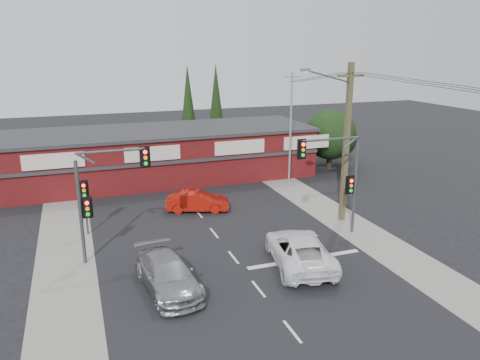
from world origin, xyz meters
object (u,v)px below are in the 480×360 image
object	(u,v)px
white_suv	(299,250)
silver_suv	(168,274)
shop_building	(157,154)
red_sedan	(198,201)
utility_pole	(345,138)

from	to	relation	value
white_suv	silver_suv	distance (m)	6.91
shop_building	red_sedan	bearing A→B (deg)	-83.22
white_suv	shop_building	distance (m)	19.36
red_sedan	shop_building	world-z (taller)	shop_building
white_suv	red_sedan	world-z (taller)	white_suv
white_suv	utility_pole	bearing A→B (deg)	-126.36
silver_suv	red_sedan	bearing A→B (deg)	61.70
utility_pole	red_sedan	bearing A→B (deg)	149.66
utility_pole	silver_suv	bearing A→B (deg)	-157.18
silver_suv	shop_building	size ratio (longest dim) A/B	0.19
silver_suv	shop_building	xyz separation A→B (m)	(2.97, 19.18, 1.37)
shop_building	silver_suv	bearing A→B (deg)	-98.79
red_sedan	utility_pole	xyz separation A→B (m)	(8.27, -4.84, 4.69)
white_suv	red_sedan	distance (m)	10.16
red_sedan	shop_building	xyz separation A→B (m)	(-1.09, 9.16, 1.43)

